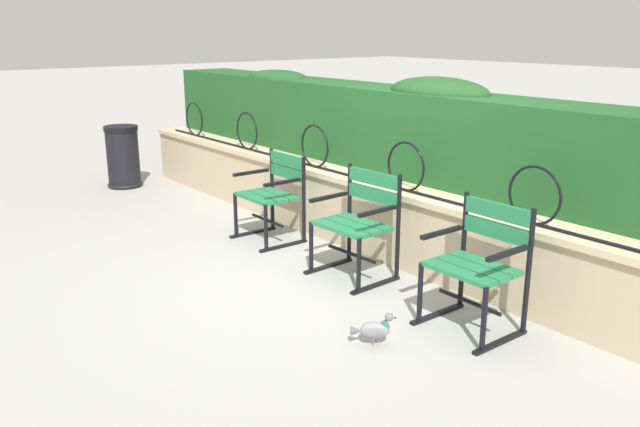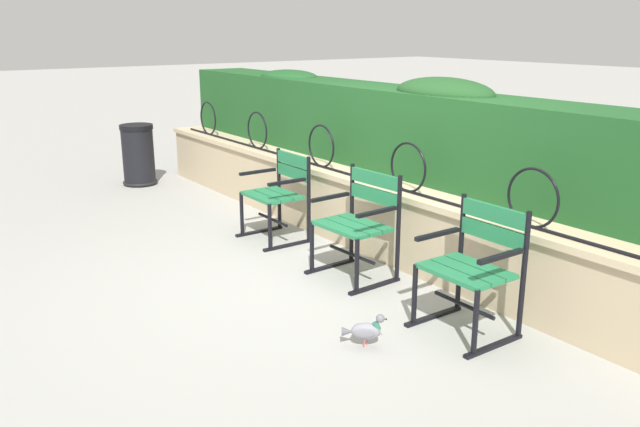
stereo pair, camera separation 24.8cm
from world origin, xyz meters
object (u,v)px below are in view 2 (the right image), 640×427
(park_chair_left, at_px, (279,193))
(pigeon_near_chairs, at_px, (365,330))
(trash_bin, at_px, (138,156))
(park_chair_centre, at_px, (359,221))
(park_chair_right, at_px, (474,265))

(park_chair_left, distance_m, pigeon_near_chairs, 2.36)
(park_chair_left, height_order, trash_bin, park_chair_left)
(pigeon_near_chairs, distance_m, trash_bin, 5.22)
(park_chair_centre, relative_size, pigeon_near_chairs, 3.47)
(park_chair_centre, height_order, trash_bin, park_chair_centre)
(park_chair_left, relative_size, park_chair_right, 0.95)
(trash_bin, bearing_deg, park_chair_centre, 3.84)
(pigeon_near_chairs, xyz_separation_m, trash_bin, (-5.19, 0.47, 0.26))
(pigeon_near_chairs, height_order, trash_bin, trash_bin)
(park_chair_centre, bearing_deg, trash_bin, -176.16)
(park_chair_right, bearing_deg, park_chair_centre, 179.31)
(pigeon_near_chairs, bearing_deg, park_chair_right, 72.92)
(pigeon_near_chairs, relative_size, trash_bin, 0.32)
(park_chair_right, height_order, trash_bin, park_chair_right)
(park_chair_centre, relative_size, trash_bin, 1.12)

